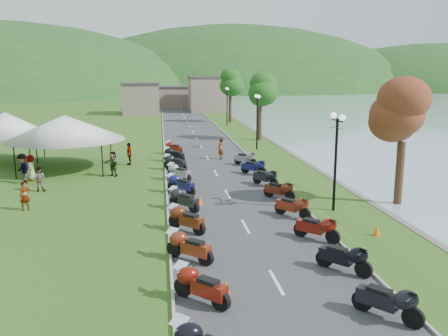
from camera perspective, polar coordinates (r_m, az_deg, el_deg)
name	(u,v)px	position (r m, az deg, el deg)	size (l,w,h in m)	color
road	(201,147)	(45.47, -2.74, 2.53)	(7.00, 120.00, 0.02)	#3E3E41
hills_backdrop	(169,89)	(204.91, -6.62, 9.44)	(360.00, 120.00, 76.00)	#285621
far_building	(170,97)	(89.89, -6.52, 8.50)	(18.00, 16.00, 5.00)	gray
moto_row_left	(186,220)	(21.48, -4.56, -6.27)	(2.60, 43.39, 1.10)	#331411
moto_row_right	(303,216)	(22.25, 9.54, -5.77)	(2.60, 32.33, 1.10)	#331411
vendor_tent_main	(66,142)	(36.70, -18.45, 2.93)	(5.74, 5.74, 4.00)	silver
vendor_tent_side	(7,138)	(41.12, -24.63, 3.34)	(4.41, 4.41, 4.00)	silver
tree_lakeside	(402,133)	(27.00, 20.68, 3.95)	(2.80, 2.80, 7.78)	#23611A
pedestrian_a	(26,210)	(26.91, -22.71, -4.70)	(0.56, 0.41, 1.53)	slate
pedestrian_b	(40,191)	(30.83, -21.24, -2.60)	(0.74, 0.41, 1.52)	slate
pedestrian_c	(24,183)	(33.30, -22.90, -1.72)	(1.26, 0.52, 1.95)	slate
traffic_cone_near	(225,287)	(15.86, 0.17, -14.11)	(0.30, 0.30, 0.47)	#F2590C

